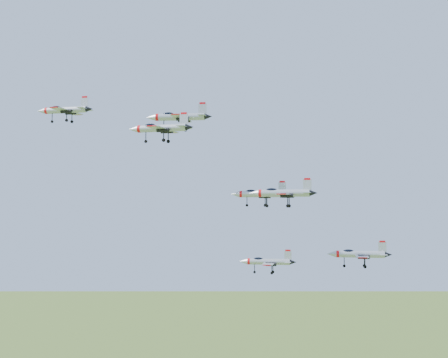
{
  "coord_description": "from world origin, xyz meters",
  "views": [
    {
      "loc": [
        16.93,
        -126.48,
        136.43
      ],
      "look_at": [
        10.34,
        -2.53,
        141.87
      ],
      "focal_mm": 50.0,
      "sensor_mm": 36.0,
      "label": 1
    }
  ],
  "objects": [
    {
      "name": "jet_right_low",
      "position": [
        21.32,
        -15.3,
        138.8
      ],
      "size": [
        12.38,
        10.37,
        3.31
      ],
      "rotation": [
        0.0,
        0.0,
        -0.17
      ],
      "color": "#AAB0B7"
    },
    {
      "name": "jet_extra",
      "position": [
        38.39,
        7.72,
        126.28
      ],
      "size": [
        13.73,
        11.42,
        3.67
      ],
      "rotation": [
        0.0,
        0.0,
        -0.11
      ],
      "color": "#AAB0B7"
    },
    {
      "name": "jet_trail",
      "position": [
        18.77,
        -6.67,
        125.87
      ],
      "size": [
        11.05,
        9.21,
        2.95
      ],
      "rotation": [
        0.0,
        0.0,
        -0.13
      ],
      "color": "#AAB0B7"
    },
    {
      "name": "jet_left_low",
      "position": [
        17.53,
        2.73,
        138.99
      ],
      "size": [
        12.67,
        10.56,
        3.39
      ],
      "rotation": [
        0.0,
        0.0,
        -0.13
      ],
      "color": "#AAB0B7"
    },
    {
      "name": "jet_right_high",
      "position": [
        -0.0,
        -19.07,
        150.08
      ],
      "size": [
        12.1,
        10.22,
        3.26
      ],
      "rotation": [
        0.0,
        0.0,
        -0.23
      ],
      "color": "#AAB0B7"
    },
    {
      "name": "jet_left_high",
      "position": [
        0.64,
        1.04,
        154.94
      ],
      "size": [
        13.96,
        11.53,
        3.73
      ],
      "rotation": [
        0.0,
        0.0,
        -0.06
      ],
      "color": "#AAB0B7"
    },
    {
      "name": "jet_lead",
      "position": [
        -26.9,
        12.23,
        158.35
      ],
      "size": [
        13.85,
        11.63,
        3.72
      ],
      "rotation": [
        0.0,
        0.0,
        -0.19
      ],
      "color": "#AAB0B7"
    }
  ]
}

